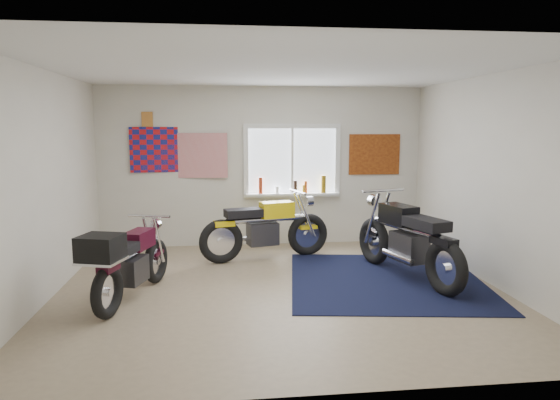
{
  "coord_description": "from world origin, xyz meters",
  "views": [
    {
      "loc": [
        -0.69,
        -5.98,
        2.03
      ],
      "look_at": [
        0.05,
        0.4,
        1.08
      ],
      "focal_mm": 32.0,
      "sensor_mm": 36.0,
      "label": 1
    }
  ],
  "objects": [
    {
      "name": "ground",
      "position": [
        0.0,
        0.0,
        0.0
      ],
      "size": [
        5.5,
        5.5,
        0.0
      ],
      "primitive_type": "plane",
      "color": "#9E896B",
      "rests_on": "ground"
    },
    {
      "name": "room_shell",
      "position": [
        0.0,
        0.0,
        1.64
      ],
      "size": [
        5.5,
        5.5,
        5.5
      ],
      "color": "white",
      "rests_on": "ground"
    },
    {
      "name": "navy_rug",
      "position": [
        1.45,
        0.23,
        0.01
      ],
      "size": [
        2.84,
        2.92,
        0.01
      ],
      "primitive_type": "cube",
      "rotation": [
        0.0,
        0.0,
        -0.14
      ],
      "color": "black",
      "rests_on": "ground"
    },
    {
      "name": "window_assembly",
      "position": [
        0.5,
        2.47,
        1.37
      ],
      "size": [
        1.66,
        0.17,
        1.26
      ],
      "color": "white",
      "rests_on": "room_shell"
    },
    {
      "name": "oil_bottles",
      "position": [
        0.61,
        2.4,
        1.03
      ],
      "size": [
        1.17,
        0.09,
        0.3
      ],
      "color": "maroon",
      "rests_on": "window_assembly"
    },
    {
      "name": "flag_display",
      "position": [
        -1.9,
        2.48,
        2.15
      ],
      "size": [
        1.6,
        0.1,
        1.17
      ],
      "color": "red",
      "rests_on": "room_shell"
    },
    {
      "name": "triumph_poster",
      "position": [
        1.95,
        2.48,
        1.55
      ],
      "size": [
        0.9,
        0.03,
        0.7
      ],
      "primitive_type": "cube",
      "color": "#A54C14",
      "rests_on": "room_shell"
    },
    {
      "name": "yellow_triumph",
      "position": [
        -0.05,
        1.5,
        0.46
      ],
      "size": [
        2.05,
        0.74,
        1.05
      ],
      "rotation": [
        0.0,
        0.0,
        0.24
      ],
      "color": "black",
      "rests_on": "ground"
    },
    {
      "name": "black_chrome_bike",
      "position": [
        1.75,
        0.3,
        0.5
      ],
      "size": [
        0.88,
        2.19,
        1.15
      ],
      "rotation": [
        0.0,
        0.0,
        1.85
      ],
      "color": "black",
      "rests_on": "navy_rug"
    },
    {
      "name": "maroon_tourer",
      "position": [
        -1.79,
        -0.24,
        0.48
      ],
      "size": [
        0.85,
        1.82,
        0.93
      ],
      "rotation": [
        0.0,
        0.0,
        1.28
      ],
      "color": "black",
      "rests_on": "ground"
    }
  ]
}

